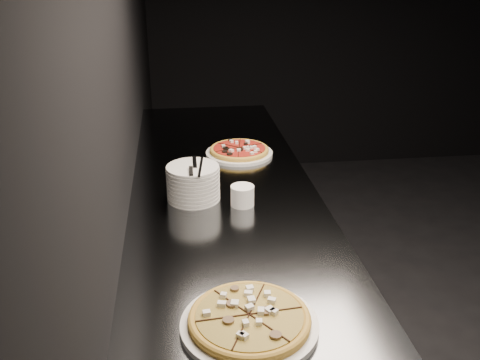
{
  "coord_description": "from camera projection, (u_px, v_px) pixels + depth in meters",
  "views": [
    {
      "loc": [
        -2.31,
        -1.97,
        1.81
      ],
      "look_at": [
        -2.08,
        -0.14,
        1.01
      ],
      "focal_mm": 40.0,
      "sensor_mm": 36.0,
      "label": 1
    }
  ],
  "objects": [
    {
      "name": "wall_back",
      "position": [
        445.0,
        2.0,
        4.5
      ],
      "size": [
        5.0,
        0.02,
        2.8
      ],
      "primitive_type": "cube",
      "color": "black",
      "rests_on": "floor"
    },
    {
      "name": "plate_stack",
      "position": [
        193.0,
        183.0,
        2.05
      ],
      "size": [
        0.2,
        0.2,
        0.14
      ],
      "color": "silver",
      "rests_on": "counter"
    },
    {
      "name": "cutlery",
      "position": [
        195.0,
        167.0,
        2.01
      ],
      "size": [
        0.08,
        0.21,
        0.01
      ],
      "rotation": [
        0.0,
        0.0,
        -0.02
      ],
      "color": "silver",
      "rests_on": "plate_stack"
    },
    {
      "name": "counter",
      "position": [
        225.0,
        283.0,
        2.35
      ],
      "size": [
        0.74,
        2.44,
        0.92
      ],
      "color": "#5A5D61",
      "rests_on": "floor"
    },
    {
      "name": "wall_left",
      "position": [
        120.0,
        73.0,
        1.93
      ],
      "size": [
        0.02,
        5.0,
        2.8
      ],
      "primitive_type": "cube",
      "color": "black",
      "rests_on": "floor"
    },
    {
      "name": "pizza_mushroom",
      "position": [
        249.0,
        320.0,
        1.36
      ],
      "size": [
        0.36,
        0.36,
        0.04
      ],
      "rotation": [
        0.0,
        0.0,
        0.09
      ],
      "color": "silver",
      "rests_on": "counter"
    },
    {
      "name": "pizza_tomato",
      "position": [
        239.0,
        151.0,
        2.51
      ],
      "size": [
        0.36,
        0.36,
        0.04
      ],
      "rotation": [
        0.0,
        0.0,
        0.36
      ],
      "color": "silver",
      "rests_on": "counter"
    },
    {
      "name": "ramekin",
      "position": [
        242.0,
        195.0,
        2.01
      ],
      "size": [
        0.09,
        0.09,
        0.08
      ],
      "color": "white",
      "rests_on": "counter"
    }
  ]
}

